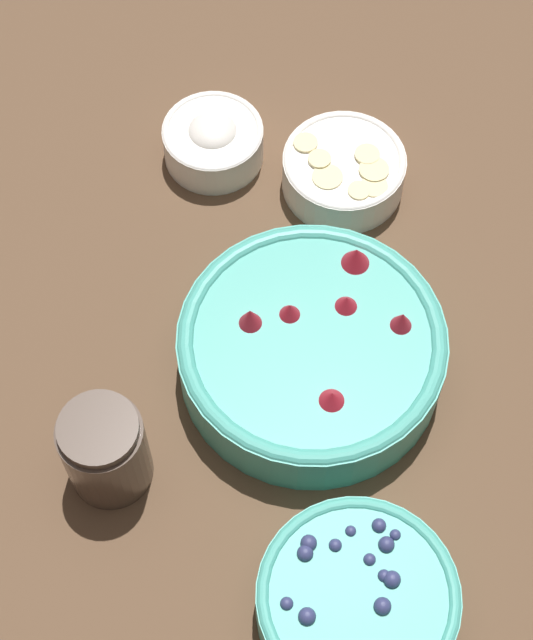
{
  "coord_description": "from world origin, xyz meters",
  "views": [
    {
      "loc": [
        -0.27,
        0.45,
        0.99
      ],
      "look_at": [
        -0.02,
        0.0,
        0.05
      ],
      "focal_mm": 60.0,
      "sensor_mm": 36.0,
      "label": 1
    }
  ],
  "objects_px": {
    "bowl_blueberries": "(357,601)",
    "bowl_cream": "(213,140)",
    "bowl_bananas": "(344,170)",
    "bowl_strawberries": "(312,349)",
    "jar_chocolate": "(106,452)"
  },
  "relations": [
    {
      "from": "bowl_strawberries",
      "to": "bowl_blueberries",
      "type": "relative_size",
      "value": 1.48
    },
    {
      "from": "bowl_strawberries",
      "to": "jar_chocolate",
      "type": "distance_m",
      "value": 0.23
    },
    {
      "from": "bowl_bananas",
      "to": "bowl_cream",
      "type": "xyz_separation_m",
      "value": [
        0.15,
        0.03,
        -0.0
      ]
    },
    {
      "from": "bowl_blueberries",
      "to": "bowl_bananas",
      "type": "xyz_separation_m",
      "value": [
        0.23,
        -0.42,
        -0.0
      ]
    },
    {
      "from": "bowl_blueberries",
      "to": "jar_chocolate",
      "type": "height_order",
      "value": "jar_chocolate"
    },
    {
      "from": "bowl_blueberries",
      "to": "bowl_cream",
      "type": "height_order",
      "value": "bowl_blueberries"
    },
    {
      "from": "bowl_bananas",
      "to": "jar_chocolate",
      "type": "relative_size",
      "value": 1.26
    },
    {
      "from": "bowl_strawberries",
      "to": "bowl_blueberries",
      "type": "height_order",
      "value": "bowl_strawberries"
    },
    {
      "from": "bowl_strawberries",
      "to": "bowl_bananas",
      "type": "relative_size",
      "value": 1.96
    },
    {
      "from": "bowl_strawberries",
      "to": "bowl_bananas",
      "type": "height_order",
      "value": "bowl_strawberries"
    },
    {
      "from": "bowl_strawberries",
      "to": "jar_chocolate",
      "type": "height_order",
      "value": "jar_chocolate"
    },
    {
      "from": "jar_chocolate",
      "to": "bowl_bananas",
      "type": "bearing_deg",
      "value": -95.37
    },
    {
      "from": "bowl_blueberries",
      "to": "bowl_bananas",
      "type": "height_order",
      "value": "bowl_blueberries"
    },
    {
      "from": "bowl_blueberries",
      "to": "bowl_cream",
      "type": "distance_m",
      "value": 0.54
    },
    {
      "from": "bowl_blueberries",
      "to": "jar_chocolate",
      "type": "xyz_separation_m",
      "value": [
        0.27,
        -0.01,
        0.02
      ]
    }
  ]
}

